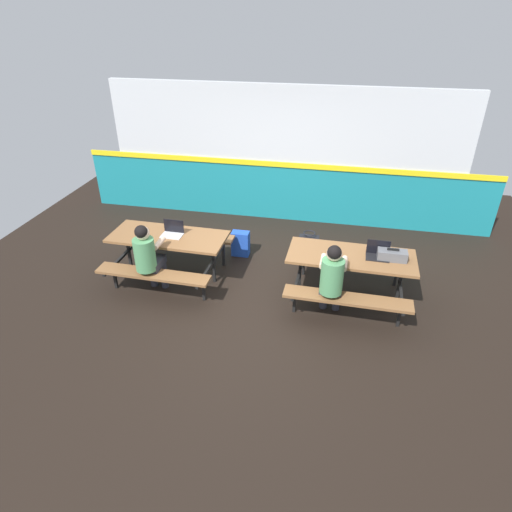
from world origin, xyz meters
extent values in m
cube|color=black|center=(0.00, 0.00, -0.01)|extent=(10.00, 10.00, 0.02)
cube|color=teal|center=(0.00, 2.77, 0.55)|extent=(8.00, 0.12, 1.10)
cube|color=yellow|center=(0.00, 2.70, 1.15)|extent=(8.00, 0.03, 0.10)
cube|color=silver|center=(0.00, 2.77, 1.90)|extent=(6.72, 0.12, 1.40)
cube|color=brown|center=(-1.39, 0.22, 0.72)|extent=(1.81, 0.79, 0.04)
cube|color=brown|center=(-1.40, -0.41, 0.43)|extent=(1.71, 0.32, 0.04)
cube|color=brown|center=(-1.37, 0.86, 0.43)|extent=(1.71, 0.32, 0.04)
cube|color=black|center=(-2.10, 0.24, 0.35)|extent=(0.04, 0.04, 0.70)
cube|color=black|center=(-2.10, 0.24, 0.39)|extent=(0.08, 1.55, 0.04)
cube|color=black|center=(-2.11, -0.27, 0.21)|extent=(0.04, 0.04, 0.41)
cube|color=black|center=(-2.09, 0.75, 0.21)|extent=(0.04, 0.04, 0.41)
cube|color=black|center=(-0.67, 0.21, 0.35)|extent=(0.04, 0.04, 0.70)
cube|color=black|center=(-0.67, 0.21, 0.39)|extent=(0.08, 1.55, 0.04)
cube|color=black|center=(-0.68, -0.30, 0.21)|extent=(0.04, 0.04, 0.41)
cube|color=black|center=(-0.66, 0.71, 0.21)|extent=(0.04, 0.04, 0.41)
cube|color=brown|center=(1.39, 0.18, 0.72)|extent=(1.81, 0.79, 0.04)
cube|color=brown|center=(1.37, -0.46, 0.43)|extent=(1.71, 0.32, 0.04)
cube|color=brown|center=(1.40, 0.81, 0.43)|extent=(1.71, 0.32, 0.04)
cube|color=black|center=(0.67, 0.19, 0.35)|extent=(0.04, 0.04, 0.70)
cube|color=black|center=(0.67, 0.19, 0.39)|extent=(0.08, 1.55, 0.04)
cube|color=black|center=(0.66, -0.31, 0.21)|extent=(0.04, 0.04, 0.41)
cube|color=black|center=(0.68, 0.70, 0.21)|extent=(0.04, 0.04, 0.41)
cube|color=black|center=(2.10, 0.16, 0.35)|extent=(0.04, 0.04, 0.70)
cube|color=black|center=(2.10, 0.16, 0.39)|extent=(0.08, 1.55, 0.04)
cube|color=black|center=(2.09, -0.35, 0.21)|extent=(0.04, 0.04, 0.41)
cube|color=black|center=(2.11, 0.67, 0.21)|extent=(0.04, 0.04, 0.41)
cylinder|color=#2D2D38|center=(-1.56, -0.08, 0.23)|extent=(0.11, 0.11, 0.45)
cylinder|color=#2D2D38|center=(-1.38, -0.09, 0.23)|extent=(0.11, 0.11, 0.45)
cube|color=#2D2D38|center=(-1.48, -0.24, 0.51)|extent=(0.31, 0.39, 0.12)
cylinder|color=#4C8C59|center=(-1.48, -0.41, 0.75)|extent=(0.30, 0.30, 0.48)
cylinder|color=beige|center=(-1.62, -0.21, 0.85)|extent=(0.09, 0.30, 0.08)
cylinder|color=beige|center=(-1.34, -0.21, 0.85)|extent=(0.09, 0.30, 0.08)
sphere|color=beige|center=(-1.48, -0.39, 1.08)|extent=(0.20, 0.20, 0.20)
sphere|color=black|center=(-1.48, -0.42, 1.11)|extent=(0.18, 0.18, 0.18)
cylinder|color=#2D2D38|center=(1.06, -0.13, 0.23)|extent=(0.11, 0.11, 0.45)
cylinder|color=#2D2D38|center=(1.24, -0.13, 0.23)|extent=(0.11, 0.11, 0.45)
cube|color=#2D2D38|center=(1.15, -0.28, 0.51)|extent=(0.31, 0.39, 0.12)
cylinder|color=#4C8C59|center=(1.14, -0.45, 0.75)|extent=(0.30, 0.30, 0.48)
cylinder|color=beige|center=(1.01, -0.25, 0.85)|extent=(0.09, 0.30, 0.08)
cylinder|color=beige|center=(1.29, -0.26, 0.85)|extent=(0.09, 0.30, 0.08)
sphere|color=beige|center=(1.14, -0.43, 1.08)|extent=(0.20, 0.20, 0.20)
sphere|color=black|center=(1.14, -0.46, 1.11)|extent=(0.18, 0.18, 0.18)
cube|color=silver|center=(-1.32, 0.22, 0.75)|extent=(0.33, 0.23, 0.01)
cube|color=black|center=(-1.32, 0.33, 0.86)|extent=(0.32, 0.02, 0.21)
cube|color=black|center=(1.74, 0.17, 0.75)|extent=(0.33, 0.23, 0.01)
cube|color=black|center=(1.74, 0.27, 0.86)|extent=(0.32, 0.02, 0.21)
cube|color=#595B60|center=(1.93, 0.16, 0.81)|extent=(0.40, 0.18, 0.14)
cube|color=black|center=(1.93, 0.16, 0.91)|extent=(0.16, 0.02, 0.02)
cube|color=#1E47B2|center=(-0.46, 1.12, 0.22)|extent=(0.30, 0.18, 0.44)
cube|color=#1E47B2|center=(-0.46, 1.23, 0.15)|extent=(0.21, 0.04, 0.19)
cube|color=black|center=(0.70, 1.36, 0.18)|extent=(0.34, 0.14, 0.36)
torus|color=black|center=(0.70, 1.36, 0.42)|extent=(0.21, 0.21, 0.02)
camera|label=1|loc=(1.13, -5.29, 3.82)|focal=30.44mm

